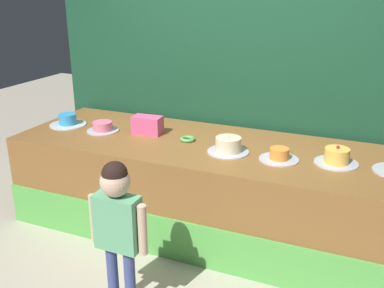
# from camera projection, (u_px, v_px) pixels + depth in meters

# --- Properties ---
(ground_plane) EXTENTS (12.00, 12.00, 0.00)m
(ground_plane) POSITION_uv_depth(u_px,v_px,m) (183.00, 261.00, 3.46)
(ground_plane) COLOR #BCB29E
(stage_platform) EXTENTS (3.34, 1.13, 0.79)m
(stage_platform) POSITION_uv_depth(u_px,v_px,m) (209.00, 188.00, 3.80)
(stage_platform) COLOR brown
(stage_platform) RESTS_ON ground_plane
(curtain_backdrop) EXTENTS (3.67, 0.08, 2.96)m
(curtain_backdrop) POSITION_uv_depth(u_px,v_px,m) (236.00, 51.00, 4.00)
(curtain_backdrop) COLOR #19472D
(curtain_backdrop) RESTS_ON ground_plane
(child_figure) EXTENTS (0.41, 0.19, 1.06)m
(child_figure) POSITION_uv_depth(u_px,v_px,m) (117.00, 218.00, 2.73)
(child_figure) COLOR #3F4C8C
(child_figure) RESTS_ON ground_plane
(pink_box) EXTENTS (0.27, 0.17, 0.16)m
(pink_box) POSITION_uv_depth(u_px,v_px,m) (147.00, 125.00, 3.91)
(pink_box) COLOR #E0558B
(pink_box) RESTS_ON stage_platform
(donut) EXTENTS (0.13, 0.13, 0.03)m
(donut) POSITION_uv_depth(u_px,v_px,m) (188.00, 139.00, 3.75)
(donut) COLOR #59B259
(donut) RESTS_ON stage_platform
(cake_far_left) EXTENTS (0.34, 0.34, 0.11)m
(cake_far_left) POSITION_uv_depth(u_px,v_px,m) (68.00, 121.00, 4.16)
(cake_far_left) COLOR silver
(cake_far_left) RESTS_ON stage_platform
(cake_left) EXTENTS (0.29, 0.29, 0.09)m
(cake_left) POSITION_uv_depth(u_px,v_px,m) (103.00, 127.00, 3.99)
(cake_left) COLOR silver
(cake_left) RESTS_ON stage_platform
(cake_center_left) EXTENTS (0.33, 0.33, 0.16)m
(cake_center_left) POSITION_uv_depth(u_px,v_px,m) (228.00, 146.00, 3.47)
(cake_center_left) COLOR silver
(cake_center_left) RESTS_ON stage_platform
(cake_center_right) EXTENTS (0.30, 0.30, 0.09)m
(cake_center_right) POSITION_uv_depth(u_px,v_px,m) (279.00, 155.00, 3.33)
(cake_center_right) COLOR silver
(cake_center_right) RESTS_ON stage_platform
(cake_right) EXTENTS (0.32, 0.32, 0.14)m
(cake_right) POSITION_uv_depth(u_px,v_px,m) (337.00, 157.00, 3.25)
(cake_right) COLOR silver
(cake_right) RESTS_ON stage_platform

